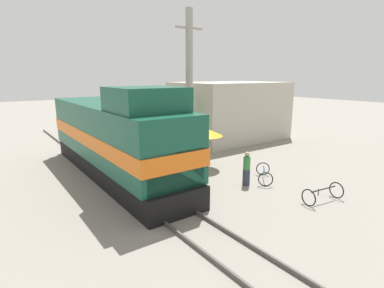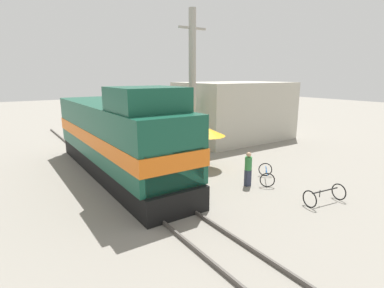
% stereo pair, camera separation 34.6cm
% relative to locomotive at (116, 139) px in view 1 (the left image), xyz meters
% --- Properties ---
extents(ground_plane, '(120.00, 120.00, 0.00)m').
position_rel_locomotive_xyz_m(ground_plane, '(0.00, -2.85, -2.06)').
color(ground_plane, gray).
extents(rail_near, '(0.08, 39.66, 0.15)m').
position_rel_locomotive_xyz_m(rail_near, '(-0.72, -2.85, -1.99)').
color(rail_near, '#4C4742').
rests_on(rail_near, ground_plane).
extents(rail_far, '(0.08, 39.66, 0.15)m').
position_rel_locomotive_xyz_m(rail_far, '(0.72, -2.85, -1.99)').
color(rail_far, '#4C4742').
rests_on(rail_far, ground_plane).
extents(locomotive, '(3.01, 12.99, 4.82)m').
position_rel_locomotive_xyz_m(locomotive, '(0.00, 0.00, 0.00)').
color(locomotive, black).
rests_on(locomotive, ground_plane).
extents(utility_pole, '(1.80, 0.42, 8.98)m').
position_rel_locomotive_xyz_m(utility_pole, '(4.66, -0.03, 2.48)').
color(utility_pole, '#9E998E').
rests_on(utility_pole, ground_plane).
extents(vendor_umbrella, '(2.06, 2.06, 2.35)m').
position_rel_locomotive_xyz_m(vendor_umbrella, '(4.77, -1.41, 0.06)').
color(vendor_umbrella, '#4C4C4C').
rests_on(vendor_umbrella, ground_plane).
extents(billboard_sign, '(1.63, 0.12, 3.96)m').
position_rel_locomotive_xyz_m(billboard_sign, '(6.13, 3.02, 0.84)').
color(billboard_sign, '#595959').
rests_on(billboard_sign, ground_plane).
extents(shrub_cluster, '(0.71, 0.71, 0.71)m').
position_rel_locomotive_xyz_m(shrub_cluster, '(4.85, -0.84, -1.71)').
color(shrub_cluster, '#2D722D').
rests_on(shrub_cluster, ground_plane).
extents(person_bystander, '(0.34, 0.34, 1.70)m').
position_rel_locomotive_xyz_m(person_bystander, '(4.59, -4.95, -1.14)').
color(person_bystander, '#2D3347').
rests_on(person_bystander, ground_plane).
extents(bicycle, '(1.73, 1.75, 0.72)m').
position_rel_locomotive_xyz_m(bicycle, '(5.83, -5.01, -1.69)').
color(bicycle, black).
rests_on(bicycle, ground_plane).
extents(bicycle_spare, '(1.88, 0.95, 0.73)m').
position_rel_locomotive_xyz_m(bicycle_spare, '(5.80, -8.27, -1.69)').
color(bicycle_spare, black).
rests_on(bicycle_spare, ground_plane).
extents(building_block_distant, '(8.79, 6.18, 4.73)m').
position_rel_locomotive_xyz_m(building_block_distant, '(11.66, 4.01, 0.30)').
color(building_block_distant, '#B7B2A3').
rests_on(building_block_distant, ground_plane).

